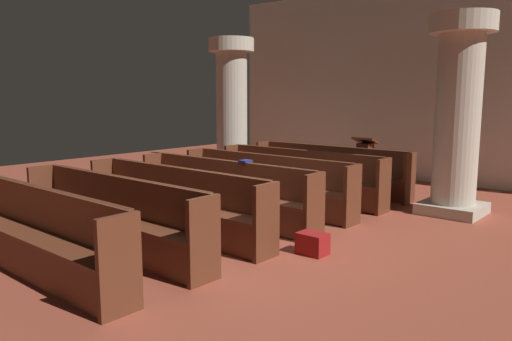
# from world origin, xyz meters

# --- Properties ---
(ground_plane) EXTENTS (19.20, 19.20, 0.00)m
(ground_plane) POSITION_xyz_m (0.00, 0.00, 0.00)
(ground_plane) COLOR #9E4733
(back_wall) EXTENTS (10.00, 0.16, 4.50)m
(back_wall) POSITION_xyz_m (0.00, 6.08, 2.25)
(back_wall) COLOR silver
(back_wall) RESTS_ON ground
(pew_row_0) EXTENTS (3.49, 0.46, 0.93)m
(pew_row_0) POSITION_xyz_m (-0.69, 3.55, 0.49)
(pew_row_0) COLOR brown
(pew_row_0) RESTS_ON ground
(pew_row_1) EXTENTS (3.49, 0.46, 0.93)m
(pew_row_1) POSITION_xyz_m (-0.69, 2.53, 0.49)
(pew_row_1) COLOR brown
(pew_row_1) RESTS_ON ground
(pew_row_2) EXTENTS (3.49, 0.47, 0.93)m
(pew_row_2) POSITION_xyz_m (-0.69, 1.51, 0.49)
(pew_row_2) COLOR brown
(pew_row_2) RESTS_ON ground
(pew_row_3) EXTENTS (3.49, 0.46, 0.93)m
(pew_row_3) POSITION_xyz_m (-0.69, 0.49, 0.49)
(pew_row_3) COLOR brown
(pew_row_3) RESTS_ON ground
(pew_row_4) EXTENTS (3.49, 0.46, 0.93)m
(pew_row_4) POSITION_xyz_m (-0.69, -0.53, 0.49)
(pew_row_4) COLOR brown
(pew_row_4) RESTS_ON ground
(pew_row_5) EXTENTS (3.49, 0.47, 0.93)m
(pew_row_5) POSITION_xyz_m (-0.69, -1.55, 0.49)
(pew_row_5) COLOR brown
(pew_row_5) RESTS_ON ground
(pew_row_6) EXTENTS (3.49, 0.46, 0.93)m
(pew_row_6) POSITION_xyz_m (-0.69, -2.56, 0.49)
(pew_row_6) COLOR brown
(pew_row_6) RESTS_ON ground
(pillar_aisle_side) EXTENTS (1.03, 1.03, 3.23)m
(pillar_aisle_side) POSITION_xyz_m (1.90, 3.27, 1.69)
(pillar_aisle_side) COLOR #B6AD9A
(pillar_aisle_side) RESTS_ON ground
(pillar_far_side) EXTENTS (1.03, 1.03, 3.23)m
(pillar_far_side) POSITION_xyz_m (-3.23, 3.36, 1.69)
(pillar_far_side) COLOR #B6AD9A
(pillar_far_side) RESTS_ON ground
(lectern) EXTENTS (0.48, 0.45, 1.08)m
(lectern) POSITION_xyz_m (-0.37, 4.44, 0.45)
(lectern) COLOR #411E13
(lectern) RESTS_ON ground
(hymn_book) EXTENTS (0.15, 0.18, 0.04)m
(hymn_book) POSITION_xyz_m (-0.40, 0.68, 0.95)
(hymn_book) COLOR navy
(hymn_book) RESTS_ON pew_row_3
(kneeler_box_red) EXTENTS (0.36, 0.27, 0.27)m
(kneeler_box_red) POSITION_xyz_m (1.34, -0.02, 0.13)
(kneeler_box_red) COLOR maroon
(kneeler_box_red) RESTS_ON ground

